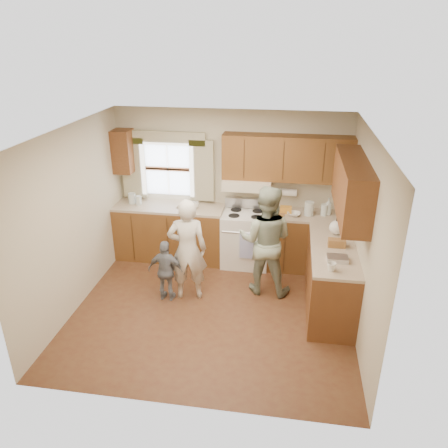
% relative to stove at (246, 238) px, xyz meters
% --- Properties ---
extents(room, '(3.80, 3.80, 3.80)m').
position_rel_stove_xyz_m(room, '(-0.30, -1.44, 0.78)').
color(room, '#4F2718').
rests_on(room, ground).
extents(kitchen_fixtures, '(3.80, 2.25, 2.15)m').
position_rel_stove_xyz_m(kitchen_fixtures, '(0.31, -0.36, 0.37)').
color(kitchen_fixtures, '#4F2E10').
rests_on(kitchen_fixtures, ground).
extents(stove, '(0.76, 0.67, 1.07)m').
position_rel_stove_xyz_m(stove, '(0.00, 0.00, 0.00)').
color(stove, silver).
rests_on(stove, ground).
extents(woman_left, '(0.62, 0.47, 1.52)m').
position_rel_stove_xyz_m(woman_left, '(-0.71, -1.14, 0.30)').
color(woman_left, beige).
rests_on(woman_left, ground).
extents(woman_right, '(0.87, 0.71, 1.65)m').
position_rel_stove_xyz_m(woman_right, '(0.37, -0.80, 0.36)').
color(woman_right, '#2A412E').
rests_on(woman_right, ground).
extents(child, '(0.56, 0.27, 0.93)m').
position_rel_stove_xyz_m(child, '(-1.00, -1.27, -0.00)').
color(child, gray).
rests_on(child, ground).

